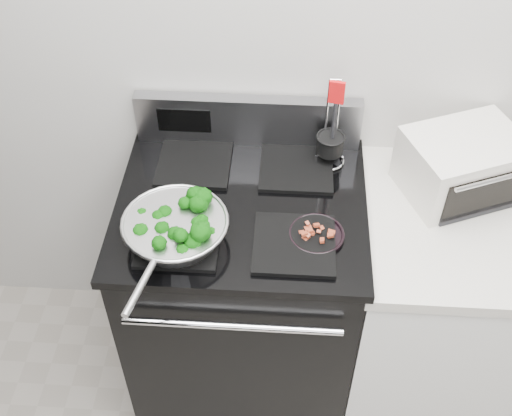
# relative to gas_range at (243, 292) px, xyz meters

# --- Properties ---
(back_wall) EXTENTS (4.00, 0.02, 2.70)m
(back_wall) POSITION_rel_gas_range_xyz_m (0.30, 0.34, 0.86)
(back_wall) COLOR #BBB9B2
(back_wall) RESTS_ON ground
(gas_range) EXTENTS (0.79, 0.69, 1.13)m
(gas_range) POSITION_rel_gas_range_xyz_m (0.00, 0.00, 0.00)
(gas_range) COLOR black
(gas_range) RESTS_ON floor
(counter) EXTENTS (0.62, 0.68, 0.92)m
(counter) POSITION_rel_gas_range_xyz_m (0.68, -0.00, -0.03)
(counter) COLOR white
(counter) RESTS_ON floor
(skillet) EXTENTS (0.32, 0.49, 0.07)m
(skillet) POSITION_rel_gas_range_xyz_m (-0.18, -0.17, 0.51)
(skillet) COLOR silver
(skillet) RESTS_ON gas_range
(broccoli_pile) EXTENTS (0.25, 0.25, 0.09)m
(broccoli_pile) POSITION_rel_gas_range_xyz_m (-0.18, -0.17, 0.53)
(broccoli_pile) COLOR black
(broccoli_pile) RESTS_ON skillet
(bacon_plate) EXTENTS (0.17, 0.17, 0.04)m
(bacon_plate) POSITION_rel_gas_range_xyz_m (0.24, -0.13, 0.48)
(bacon_plate) COLOR black
(bacon_plate) RESTS_ON gas_range
(utensil_holder) EXTENTS (0.11, 0.11, 0.33)m
(utensil_holder) POSITION_rel_gas_range_xyz_m (0.28, 0.21, 0.52)
(utensil_holder) COLOR silver
(utensil_holder) RESTS_ON gas_range
(toaster_oven) EXTENTS (0.43, 0.38, 0.20)m
(toaster_oven) POSITION_rel_gas_range_xyz_m (0.69, 0.14, 0.53)
(toaster_oven) COLOR silver
(toaster_oven) RESTS_ON counter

